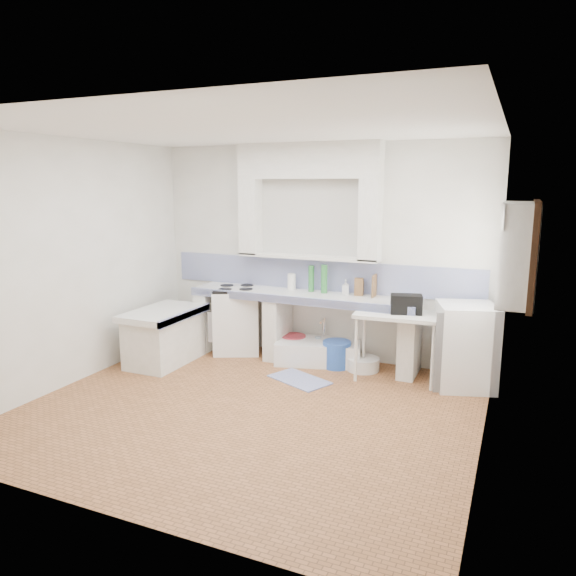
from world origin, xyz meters
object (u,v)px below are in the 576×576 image
at_px(stove, 237,321).
at_px(side_table, 396,347).
at_px(sink, 318,352).
at_px(fridge, 465,346).

xyz_separation_m(stove, side_table, (2.26, -0.23, -0.03)).
height_order(sink, side_table, side_table).
height_order(side_table, fridge, fridge).
xyz_separation_m(sink, side_table, (1.06, -0.24, 0.27)).
bearing_deg(fridge, stove, 160.00).
xyz_separation_m(sink, fridge, (1.83, -0.15, 0.35)).
bearing_deg(sink, stove, 165.36).
relative_size(stove, side_table, 0.89).
distance_m(stove, side_table, 2.27).
bearing_deg(fridge, side_table, 169.23).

